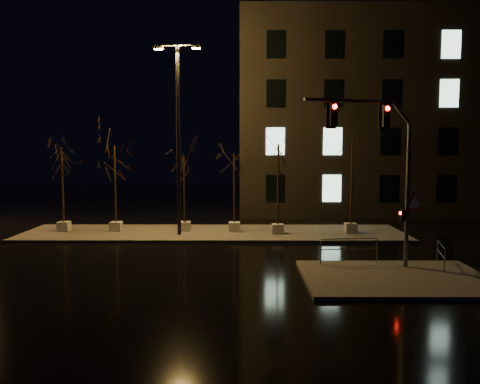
{
  "coord_description": "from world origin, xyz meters",
  "views": [
    {
      "loc": [
        1.65,
        -20.84,
        4.94
      ],
      "look_at": [
        1.56,
        2.55,
        2.8
      ],
      "focal_mm": 35.0,
      "sensor_mm": 36.0,
      "label": 1
    }
  ],
  "objects": [
    {
      "name": "guard_rail_b",
      "position": [
        9.82,
        -1.96,
        0.74
      ],
      "size": [
        0.52,
        1.88,
        0.92
      ],
      "rotation": [
        0.0,
        0.0,
        1.32
      ],
      "color": "slate",
      "rests_on": "sidewalk_corner"
    },
    {
      "name": "tree_1",
      "position": [
        -5.73,
        6.26,
        4.05
      ],
      "size": [
        1.8,
        1.8,
        5.14
      ],
      "color": "#B6B5AA",
      "rests_on": "median"
    },
    {
      "name": "building",
      "position": [
        14.0,
        18.0,
        7.5
      ],
      "size": [
        25.0,
        12.0,
        15.0
      ],
      "primitive_type": "cube",
      "color": "black",
      "rests_on": "ground"
    },
    {
      "name": "median",
      "position": [
        0.0,
        6.0,
        0.07
      ],
      "size": [
        22.0,
        5.0,
        0.15
      ],
      "primitive_type": "cube",
      "color": "#4C4944",
      "rests_on": "ground"
    },
    {
      "name": "tree_0",
      "position": [
        -8.82,
        6.3,
        3.79
      ],
      "size": [
        1.8,
        1.8,
        4.79
      ],
      "color": "#B6B5AA",
      "rests_on": "median"
    },
    {
      "name": "tree_5",
      "position": [
        7.93,
        5.78,
        4.35
      ],
      "size": [
        1.8,
        1.8,
        5.53
      ],
      "color": "#B6B5AA",
      "rests_on": "median"
    },
    {
      "name": "streetlight_main",
      "position": [
        -1.88,
        5.22,
        6.21
      ],
      "size": [
        2.63,
        0.51,
        10.5
      ],
      "rotation": [
        0.0,
        0.0,
        -0.08
      ],
      "color": "black",
      "rests_on": "median"
    },
    {
      "name": "ground",
      "position": [
        0.0,
        0.0,
        0.0
      ],
      "size": [
        90.0,
        90.0,
        0.0
      ],
      "primitive_type": "plane",
      "color": "black",
      "rests_on": "ground"
    },
    {
      "name": "tree_4",
      "position": [
        3.7,
        5.44,
        4.12
      ],
      "size": [
        1.8,
        1.8,
        5.23
      ],
      "color": "#B6B5AA",
      "rests_on": "median"
    },
    {
      "name": "guard_rail_a",
      "position": [
        6.16,
        -1.5,
        0.85
      ],
      "size": [
        2.48,
        0.33,
        1.08
      ],
      "rotation": [
        0.0,
        0.0,
        0.11
      ],
      "color": "slate",
      "rests_on": "sidewalk_corner"
    },
    {
      "name": "tree_2",
      "position": [
        -1.71,
        6.35,
        3.52
      ],
      "size": [
        1.8,
        1.8,
        4.44
      ],
      "color": "#B6B5AA",
      "rests_on": "median"
    },
    {
      "name": "traffic_signal_mast",
      "position": [
        7.35,
        -2.34,
        4.54
      ],
      "size": [
        5.22,
        1.8,
        6.68
      ],
      "rotation": [
        0.0,
        0.0,
        0.33
      ],
      "color": "slate",
      "rests_on": "sidewalk_corner"
    },
    {
      "name": "sidewalk_corner",
      "position": [
        7.5,
        -3.5,
        0.07
      ],
      "size": [
        7.0,
        5.0,
        0.15
      ],
      "primitive_type": "cube",
      "color": "#4C4944",
      "rests_on": "ground"
    },
    {
      "name": "tree_3",
      "position": [
        1.22,
        6.18,
        3.69
      ],
      "size": [
        1.8,
        1.8,
        4.67
      ],
      "color": "#B6B5AA",
      "rests_on": "median"
    }
  ]
}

